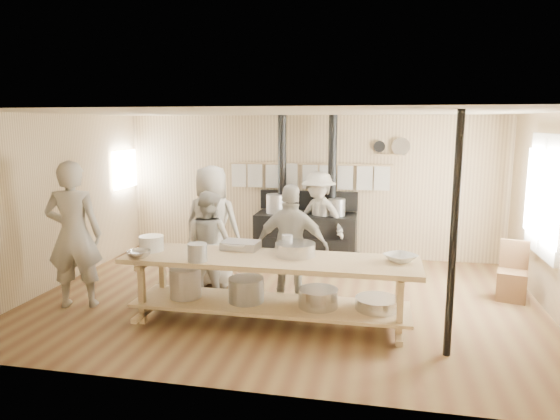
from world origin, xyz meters
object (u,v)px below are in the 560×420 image
(stove, at_px, (306,232))
(cook_right, at_px, (292,248))
(chair, at_px, (512,283))
(roasting_pan, at_px, (241,245))
(cook_by_window, at_px, (318,218))
(prep_table, at_px, (269,283))
(cook_left, at_px, (209,243))
(cook_far_left, at_px, (74,235))
(cook_center, at_px, (212,226))

(stove, distance_m, cook_right, 2.47)
(chair, bearing_deg, roasting_pan, -146.60)
(chair, bearing_deg, cook_by_window, 170.64)
(chair, height_order, roasting_pan, roasting_pan)
(cook_right, xyz_separation_m, cook_by_window, (0.07, 2.27, -0.02))
(prep_table, xyz_separation_m, cook_left, (-1.09, 0.93, 0.24))
(cook_far_left, relative_size, cook_by_window, 1.22)
(stove, bearing_deg, cook_right, -85.88)
(chair, bearing_deg, stove, 169.82)
(prep_table, xyz_separation_m, roasting_pan, (-0.45, 0.33, 0.38))
(stove, bearing_deg, cook_left, -117.65)
(cook_far_left, bearing_deg, roasting_pan, 170.16)
(cook_right, relative_size, cook_by_window, 1.03)
(cook_right, xyz_separation_m, chair, (2.99, 0.96, -0.60))
(cook_far_left, relative_size, cook_left, 1.31)
(stove, xyz_separation_m, roasting_pan, (-0.45, -2.69, 0.38))
(cook_right, relative_size, chair, 2.03)
(roasting_pan, bearing_deg, cook_left, 137.02)
(cook_left, xyz_separation_m, cook_center, (-0.09, 0.38, 0.16))
(stove, height_order, cook_left, stove)
(cook_right, height_order, roasting_pan, cook_right)
(roasting_pan, bearing_deg, cook_far_left, -173.90)
(cook_far_left, height_order, chair, cook_far_left)
(cook_right, bearing_deg, cook_by_window, -91.47)
(cook_left, bearing_deg, roasting_pan, 159.31)
(cook_center, bearing_deg, roasting_pan, 130.08)
(cook_right, bearing_deg, chair, -161.86)
(cook_center, xyz_separation_m, cook_right, (1.36, -0.74, -0.08))
(cook_by_window, height_order, chair, cook_by_window)
(cook_by_window, relative_size, roasting_pan, 3.47)
(cook_left, distance_m, cook_by_window, 2.34)
(cook_left, xyz_separation_m, cook_right, (1.27, -0.35, 0.08))
(chair, bearing_deg, cook_left, -156.95)
(prep_table, xyz_separation_m, cook_by_window, (0.25, 2.85, 0.29))
(prep_table, distance_m, cook_left, 1.45)
(stove, xyz_separation_m, cook_far_left, (-2.69, -2.93, 0.47))
(cook_by_window, bearing_deg, cook_far_left, -109.37)
(cook_left, xyz_separation_m, chair, (4.25, 0.60, -0.51))
(cook_far_left, xyz_separation_m, chair, (5.85, 1.44, -0.75))
(stove, xyz_separation_m, cook_left, (-1.09, -2.09, 0.24))
(stove, xyz_separation_m, cook_right, (0.18, -2.44, 0.32))
(prep_table, distance_m, cook_far_left, 2.73)
(cook_far_left, xyz_separation_m, cook_by_window, (2.94, 2.76, -0.18))
(prep_table, relative_size, cook_left, 2.38)
(prep_table, bearing_deg, cook_by_window, 84.97)
(cook_right, distance_m, chair, 3.19)
(cook_far_left, bearing_deg, cook_center, -156.97)
(stove, relative_size, cook_far_left, 1.31)
(cook_left, relative_size, chair, 1.83)
(cook_far_left, bearing_deg, prep_table, 162.13)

